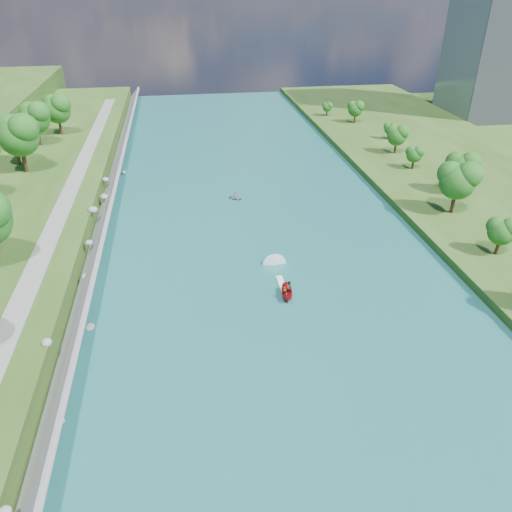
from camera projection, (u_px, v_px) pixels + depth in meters
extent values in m
plane|color=#2D5119|center=(285.00, 322.00, 63.87)|extent=(260.00, 260.00, 0.00)
cube|color=#195A61|center=(260.00, 248.00, 81.02)|extent=(55.00, 240.00, 0.10)
cube|color=slate|center=(94.00, 251.00, 76.67)|extent=(3.54, 236.00, 4.05)
ellipsoid|color=gray|center=(5.00, 512.00, 38.01)|extent=(1.05, 1.05, 0.76)
ellipsoid|color=gray|center=(60.00, 421.00, 48.50)|extent=(0.91, 0.75, 0.61)
ellipsoid|color=gray|center=(47.00, 343.00, 54.72)|extent=(1.13, 1.25, 0.89)
ellipsoid|color=gray|center=(90.00, 327.00, 62.88)|extent=(1.25, 1.48, 0.70)
ellipsoid|color=gray|center=(87.00, 276.00, 70.47)|extent=(1.43, 1.85, 0.79)
ellipsoid|color=gray|center=(89.00, 242.00, 76.52)|extent=(1.09, 1.30, 0.65)
ellipsoid|color=gray|center=(93.00, 210.00, 85.33)|extent=(1.63, 1.50, 1.17)
ellipsoid|color=gray|center=(104.00, 197.00, 93.80)|extent=(1.38, 1.50, 1.07)
ellipsoid|color=gray|center=(105.00, 179.00, 100.65)|extent=(1.31, 1.56, 0.84)
ellipsoid|color=gray|center=(124.00, 172.00, 110.63)|extent=(0.91, 1.13, 0.72)
cube|color=gray|center=(47.00, 244.00, 74.91)|extent=(3.00, 200.00, 0.10)
cube|color=gray|center=(503.00, 9.00, 141.76)|extent=(22.00, 22.00, 60.00)
ellipsoid|color=#1F5216|center=(19.00, 138.00, 98.92)|extent=(8.35, 8.35, 13.92)
ellipsoid|color=#1F5216|center=(14.00, 136.00, 103.38)|extent=(7.19, 7.19, 11.99)
ellipsoid|color=#1F5216|center=(35.00, 120.00, 115.28)|extent=(7.16, 7.16, 11.93)
ellipsoid|color=#1F5216|center=(57.00, 111.00, 123.08)|extent=(7.03, 7.03, 11.72)
ellipsoid|color=#1F5216|center=(501.00, 233.00, 74.69)|extent=(4.27, 4.27, 7.12)
ellipsoid|color=#1F5216|center=(457.00, 183.00, 86.94)|extent=(6.70, 6.70, 11.17)
ellipsoid|color=#1F5216|center=(461.00, 169.00, 95.34)|extent=(5.78, 5.78, 9.64)
ellipsoid|color=#1F5216|center=(414.00, 155.00, 108.20)|extent=(3.61, 3.61, 6.02)
ellipsoid|color=#1F5216|center=(397.00, 137.00, 117.12)|extent=(4.77, 4.77, 7.95)
ellipsoid|color=#1F5216|center=(390.00, 129.00, 128.00)|extent=(3.04, 3.04, 5.07)
ellipsoid|color=#1F5216|center=(355.00, 110.00, 141.51)|extent=(4.38, 4.38, 7.31)
ellipsoid|color=#1F5216|center=(327.00, 108.00, 149.03)|extent=(2.88, 2.88, 4.80)
imported|color=#B70E16|center=(287.00, 292.00, 68.41)|extent=(1.93, 4.02, 1.49)
imported|color=#66605B|center=(285.00, 291.00, 67.74)|extent=(0.77, 0.58, 1.89)
imported|color=#66605B|center=(290.00, 287.00, 68.68)|extent=(0.97, 0.83, 1.72)
cube|color=white|center=(282.00, 285.00, 71.34)|extent=(0.90, 5.00, 0.06)
imported|color=gray|center=(236.00, 198.00, 98.36)|extent=(3.45, 3.40, 0.59)
imported|color=#66605B|center=(236.00, 195.00, 98.06)|extent=(0.64, 0.42, 1.28)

